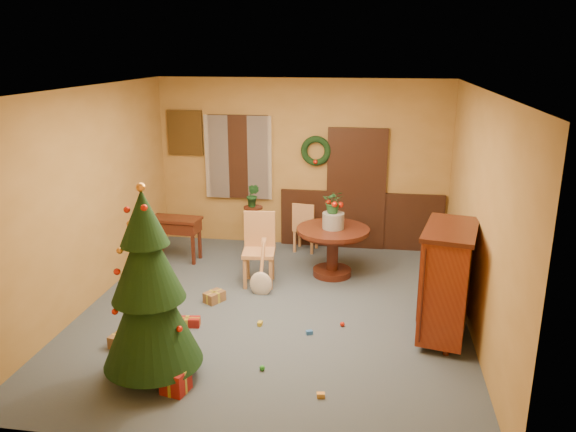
% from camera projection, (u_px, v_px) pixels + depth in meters
% --- Properties ---
extents(room_envelope, '(5.50, 5.50, 5.50)m').
position_uv_depth(room_envelope, '(313.00, 184.00, 9.68)').
color(room_envelope, '#374351').
rests_on(room_envelope, ground).
extents(dining_table, '(1.11, 1.11, 0.76)m').
position_uv_depth(dining_table, '(333.00, 242.00, 8.53)').
color(dining_table, black).
rests_on(dining_table, floor).
extents(urn, '(0.33, 0.33, 0.24)m').
position_uv_depth(urn, '(333.00, 221.00, 8.43)').
color(urn, slate).
rests_on(urn, dining_table).
extents(centerpiece_plant, '(0.32, 0.28, 0.35)m').
position_uv_depth(centerpiece_plant, '(334.00, 202.00, 8.34)').
color(centerpiece_plant, '#1E4C23').
rests_on(centerpiece_plant, urn).
extents(chair_near, '(0.51, 0.51, 1.06)m').
position_uv_depth(chair_near, '(259.00, 246.00, 8.27)').
color(chair_near, '#A96C43').
rests_on(chair_near, floor).
extents(chair_far, '(0.43, 0.43, 0.87)m').
position_uv_depth(chair_far, '(305.00, 226.00, 9.55)').
color(chair_far, '#A96C43').
rests_on(chair_far, floor).
extents(guitar, '(0.34, 0.50, 0.74)m').
position_uv_depth(guitar, '(261.00, 269.00, 7.90)').
color(guitar, beige).
rests_on(guitar, floor).
extents(plant_stand, '(0.32, 0.32, 0.82)m').
position_uv_depth(plant_stand, '(253.00, 224.00, 9.46)').
color(plant_stand, black).
rests_on(plant_stand, floor).
extents(stand_plant, '(0.26, 0.23, 0.40)m').
position_uv_depth(stand_plant, '(253.00, 195.00, 9.32)').
color(stand_plant, '#19471E').
rests_on(stand_plant, plant_stand).
extents(christmas_tree, '(1.03, 1.03, 2.13)m').
position_uv_depth(christmas_tree, '(149.00, 290.00, 5.70)').
color(christmas_tree, '#382111').
rests_on(christmas_tree, floor).
extents(writing_desk, '(0.84, 0.46, 0.73)m').
position_uv_depth(writing_desk, '(176.00, 228.00, 9.15)').
color(writing_desk, black).
rests_on(writing_desk, floor).
extents(sideboard, '(0.79, 1.18, 1.39)m').
position_uv_depth(sideboard, '(447.00, 280.00, 6.62)').
color(sideboard, '#5C130A').
rests_on(sideboard, floor).
extents(gift_a, '(0.31, 0.25, 0.15)m').
position_uv_depth(gift_a, '(122.00, 342.00, 6.56)').
color(gift_a, brown).
rests_on(gift_a, floor).
extents(gift_b, '(0.29, 0.29, 0.25)m').
position_uv_depth(gift_b, '(176.00, 381.00, 5.70)').
color(gift_b, maroon).
rests_on(gift_b, floor).
extents(gift_c, '(0.30, 0.33, 0.15)m').
position_uv_depth(gift_c, '(214.00, 297.00, 7.75)').
color(gift_c, brown).
rests_on(gift_c, floor).
extents(gift_d, '(0.34, 0.18, 0.12)m').
position_uv_depth(gift_d, '(187.00, 322.00, 7.07)').
color(gift_d, maroon).
rests_on(gift_d, floor).
extents(toy_a, '(0.09, 0.08, 0.05)m').
position_uv_depth(toy_a, '(309.00, 332.00, 6.87)').
color(toy_a, '#2860B1').
rests_on(toy_a, floor).
extents(toy_b, '(0.06, 0.06, 0.06)m').
position_uv_depth(toy_b, '(262.00, 368.00, 6.10)').
color(toy_b, '#268E28').
rests_on(toy_b, floor).
extents(toy_c, '(0.06, 0.08, 0.05)m').
position_uv_depth(toy_c, '(260.00, 324.00, 7.09)').
color(toy_c, gold).
rests_on(toy_c, floor).
extents(toy_d, '(0.06, 0.06, 0.06)m').
position_uv_depth(toy_d, '(342.00, 324.00, 7.06)').
color(toy_d, red).
rests_on(toy_d, floor).
extents(toy_e, '(0.09, 0.06, 0.05)m').
position_uv_depth(toy_e, '(321.00, 395.00, 5.63)').
color(toy_e, orange).
rests_on(toy_e, floor).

